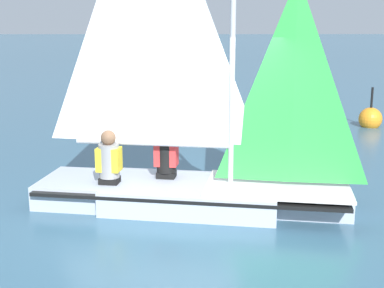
{
  "coord_description": "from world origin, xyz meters",
  "views": [
    {
      "loc": [
        -7.63,
        0.06,
        2.69
      ],
      "look_at": [
        0.0,
        0.0,
        0.96
      ],
      "focal_mm": 50.0,
      "sensor_mm": 36.0,
      "label": 1
    }
  ],
  "objects_px": {
    "sailboat_main": "(190,158)",
    "sailor_crew": "(109,166)",
    "buoy_marker": "(370,119)",
    "sailor_helm": "(166,160)"
  },
  "relations": [
    {
      "from": "sailor_helm",
      "to": "sailor_crew",
      "type": "relative_size",
      "value": 1.0
    },
    {
      "from": "sailboat_main",
      "to": "sailor_crew",
      "type": "bearing_deg",
      "value": -170.82
    },
    {
      "from": "sailor_crew",
      "to": "sailor_helm",
      "type": "bearing_deg",
      "value": 29.36
    },
    {
      "from": "sailboat_main",
      "to": "sailor_helm",
      "type": "xyz_separation_m",
      "value": [
        0.31,
        0.36,
        -0.11
      ]
    },
    {
      "from": "sailor_crew",
      "to": "buoy_marker",
      "type": "xyz_separation_m",
      "value": [
        6.27,
        -6.01,
        -0.4
      ]
    },
    {
      "from": "buoy_marker",
      "to": "sailor_crew",
      "type": "bearing_deg",
      "value": 136.2
    },
    {
      "from": "sailboat_main",
      "to": "sailor_crew",
      "type": "height_order",
      "value": "sailboat_main"
    },
    {
      "from": "buoy_marker",
      "to": "sailor_helm",
      "type": "bearing_deg",
      "value": 139.07
    },
    {
      "from": "sailboat_main",
      "to": "sailor_crew",
      "type": "distance_m",
      "value": 1.2
    },
    {
      "from": "sailor_helm",
      "to": "buoy_marker",
      "type": "height_order",
      "value": "sailor_helm"
    }
  ]
}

